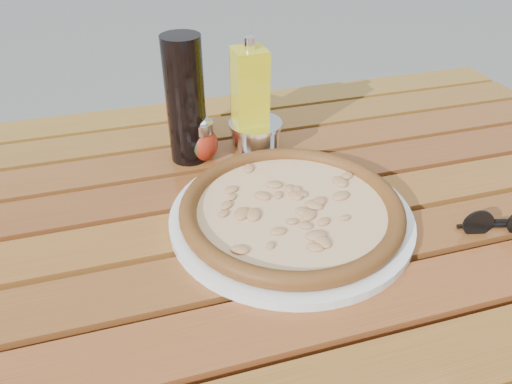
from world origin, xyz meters
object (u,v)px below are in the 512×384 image
object	(u,v)px
parmesan_tin	(256,137)
sunglasses	(499,223)
table	(260,253)
pizza	(291,208)
oregano_shaker	(198,139)
soda_can	(185,114)
dark_bottle	(185,101)
pepper_shaker	(203,140)
olive_oil_cruet	(250,102)
plate	(291,217)

from	to	relation	value
parmesan_tin	sunglasses	xyz separation A→B (m)	(0.27, -0.32, -0.01)
parmesan_tin	sunglasses	bearing A→B (deg)	-50.37
table	pizza	size ratio (longest dim) A/B	3.10
oregano_shaker	parmesan_tin	xyz separation A→B (m)	(0.10, -0.00, -0.01)
pizza	parmesan_tin	xyz separation A→B (m)	(0.01, 0.21, 0.01)
pizza	parmesan_tin	distance (m)	0.22
sunglasses	soda_can	bearing A→B (deg)	148.04
soda_can	pizza	bearing A→B (deg)	-69.89
pizza	sunglasses	bearing A→B (deg)	-21.52
oregano_shaker	sunglasses	distance (m)	0.50
parmesan_tin	pizza	bearing A→B (deg)	-92.31
soda_can	parmesan_tin	size ratio (longest dim) A/B	1.11
oregano_shaker	soda_can	size ratio (longest dim) A/B	0.68
dark_bottle	soda_can	world-z (taller)	dark_bottle
table	soda_can	world-z (taller)	soda_can
pepper_shaker	parmesan_tin	world-z (taller)	pepper_shaker
dark_bottle	olive_oil_cruet	world-z (taller)	dark_bottle
pepper_shaker	sunglasses	xyz separation A→B (m)	(0.37, -0.33, -0.02)
plate	soda_can	bearing A→B (deg)	110.11
oregano_shaker	soda_can	world-z (taller)	soda_can
table	dark_bottle	bearing A→B (deg)	108.91
pepper_shaker	dark_bottle	bearing A→B (deg)	151.73
pepper_shaker	pizza	bearing A→B (deg)	-67.90
soda_can	olive_oil_cruet	xyz separation A→B (m)	(0.11, -0.07, 0.04)
pizza	oregano_shaker	size ratio (longest dim) A/B	5.51
dark_bottle	sunglasses	size ratio (longest dim) A/B	1.98
olive_oil_cruet	sunglasses	bearing A→B (deg)	-49.99
soda_can	dark_bottle	bearing A→B (deg)	-95.10
dark_bottle	soda_can	xyz separation A→B (m)	(0.01, 0.06, -0.05)
pizza	dark_bottle	distance (m)	0.27
pizza	oregano_shaker	world-z (taller)	oregano_shaker
pepper_shaker	olive_oil_cruet	xyz separation A→B (m)	(0.09, 0.00, 0.06)
dark_bottle	sunglasses	world-z (taller)	dark_bottle
olive_oil_cruet	parmesan_tin	xyz separation A→B (m)	(0.01, -0.01, -0.07)
table	olive_oil_cruet	world-z (taller)	olive_oil_cruet
table	sunglasses	distance (m)	0.36
table	parmesan_tin	size ratio (longest dim) A/B	12.99
soda_can	parmesan_tin	world-z (taller)	soda_can
plate	dark_bottle	distance (m)	0.27
parmesan_tin	plate	bearing A→B (deg)	-92.31
table	sunglasses	size ratio (longest dim) A/B	12.59
parmesan_tin	soda_can	bearing A→B (deg)	147.69
parmesan_tin	sunglasses	distance (m)	0.42
pepper_shaker	oregano_shaker	size ratio (longest dim) A/B	1.00
table	olive_oil_cruet	bearing A→B (deg)	78.12
pepper_shaker	oregano_shaker	distance (m)	0.01
olive_oil_cruet	sunglasses	xyz separation A→B (m)	(0.28, -0.33, -0.08)
oregano_shaker	parmesan_tin	world-z (taller)	oregano_shaker
table	olive_oil_cruet	distance (m)	0.26
pepper_shaker	dark_bottle	size ratio (longest dim) A/B	0.37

